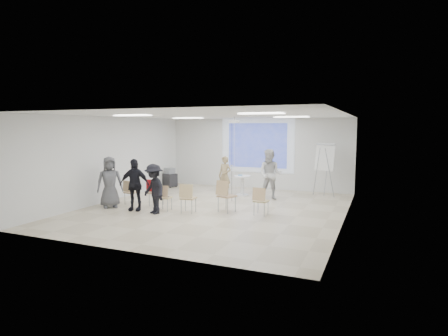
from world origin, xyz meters
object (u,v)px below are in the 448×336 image
at_px(pedestal_table, 242,184).
at_px(av_cart, 170,178).
at_px(player_left, 225,173).
at_px(laptop, 165,197).
at_px(chair_left_inner, 164,196).
at_px(chair_center, 188,196).
at_px(chair_right_inner, 225,194).
at_px(chair_left_mid, 155,191).
at_px(chair_right_far, 260,199).
at_px(player_right, 270,172).
at_px(audience_left, 134,181).
at_px(audience_mid, 154,186).
at_px(flipchart_easel, 325,158).
at_px(chair_far_left, 130,190).
at_px(audience_outer, 110,179).

relative_size(pedestal_table, av_cart, 0.96).
bearing_deg(av_cart, player_left, 5.33).
bearing_deg(laptop, chair_left_inner, 88.47).
bearing_deg(chair_center, av_cart, 119.71).
xyz_separation_m(chair_right_inner, laptop, (-1.87, -0.44, -0.15)).
xyz_separation_m(chair_left_mid, chair_center, (1.49, -0.50, 0.01)).
height_order(chair_right_far, av_cart, chair_right_far).
bearing_deg(chair_left_inner, pedestal_table, 61.19).
height_order(player_right, audience_left, player_right).
bearing_deg(audience_left, pedestal_table, 43.23).
distance_m(chair_left_mid, audience_left, 0.92).
distance_m(laptop, audience_mid, 0.67).
distance_m(pedestal_table, audience_mid, 4.14).
xyz_separation_m(chair_right_far, audience_left, (-3.88, -0.85, 0.44)).
relative_size(chair_center, audience_left, 0.48).
bearing_deg(flipchart_easel, player_left, -146.65).
height_order(pedestal_table, flipchart_easel, flipchart_easel).
relative_size(chair_right_far, laptop, 2.84).
distance_m(chair_left_inner, av_cart, 4.84).
bearing_deg(chair_far_left, chair_right_far, 14.36).
bearing_deg(flipchart_easel, player_right, -125.82).
height_order(pedestal_table, chair_left_inner, chair_left_inner).
bearing_deg(chair_left_inner, chair_right_far, 3.57).
bearing_deg(player_left, player_right, 4.11).
bearing_deg(av_cart, chair_left_mid, -44.49).
distance_m(player_right, av_cart, 5.05).
distance_m(chair_far_left, chair_right_inner, 3.44).
xyz_separation_m(chair_center, flipchart_easel, (3.46, 4.49, 0.95)).
bearing_deg(chair_left_inner, chair_left_mid, 136.03).
xyz_separation_m(chair_right_far, audience_mid, (-3.07, -0.99, 0.36)).
relative_size(chair_right_inner, audience_outer, 0.53).
bearing_deg(chair_center, audience_outer, 177.69).
height_order(laptop, audience_left, audience_left).
bearing_deg(flipchart_easel, laptop, -118.03).
xyz_separation_m(player_right, flipchart_easel, (1.74, 1.35, 0.47)).
bearing_deg(audience_outer, player_left, 8.86).
relative_size(pedestal_table, audience_outer, 0.43).
relative_size(laptop, av_cart, 0.36).
xyz_separation_m(chair_right_inner, flipchart_easel, (2.44, 3.95, 0.89)).
bearing_deg(audience_left, laptop, 8.05).
height_order(player_left, flipchart_easel, flipchart_easel).
distance_m(pedestal_table, flipchart_easel, 3.28).
distance_m(player_left, audience_left, 3.99).
xyz_separation_m(chair_left_inner, flipchart_easel, (4.30, 4.48, 1.00)).
height_order(player_right, chair_left_inner, player_right).
height_order(chair_far_left, chair_left_mid, chair_left_mid).
bearing_deg(laptop, audience_outer, 2.75).
relative_size(audience_left, audience_outer, 1.00).
xyz_separation_m(chair_right_far, audience_outer, (-4.90, -0.79, 0.43)).
xyz_separation_m(chair_left_mid, audience_mid, (0.56, -0.92, 0.33)).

